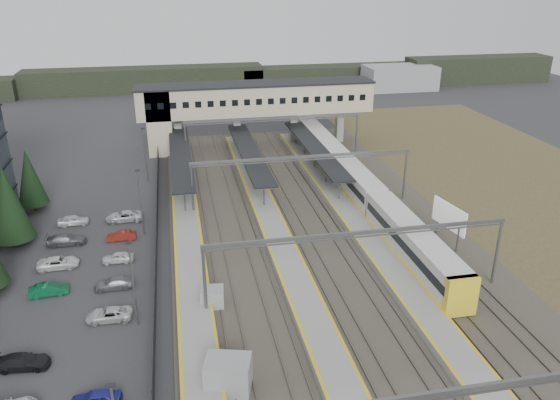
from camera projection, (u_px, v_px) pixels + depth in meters
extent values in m
plane|color=#2B2B2D|center=(221.00, 270.00, 56.44)|extent=(220.00, 220.00, 0.00)
cylinder|color=black|center=(16.00, 241.00, 61.29)|extent=(0.44, 0.44, 1.20)
cone|color=black|center=(8.00, 203.00, 59.48)|extent=(4.42, 4.42, 8.50)
cylinder|color=black|center=(35.00, 206.00, 70.33)|extent=(0.44, 0.44, 1.20)
cone|color=black|center=(30.00, 177.00, 68.78)|extent=(3.74, 3.74, 7.20)
imported|color=black|center=(23.00, 362.00, 42.29)|extent=(4.21, 2.00, 1.18)
imported|color=#0B5531|center=(49.00, 290.00, 51.88)|extent=(3.70, 1.61, 1.18)
imported|color=silver|center=(58.00, 263.00, 56.68)|extent=(4.28, 2.15, 1.16)
imported|color=#4E5057|center=(66.00, 240.00, 61.45)|extent=(4.35, 1.81, 1.26)
imported|color=silver|center=(73.00, 220.00, 66.24)|extent=(3.77, 1.75, 1.25)
imported|color=navy|center=(96.00, 399.00, 38.58)|extent=(3.66, 1.64, 1.22)
imported|color=silver|center=(109.00, 314.00, 48.18)|extent=(4.13, 2.08, 1.12)
imported|color=slate|center=(114.00, 283.00, 52.98)|extent=(3.83, 1.60, 1.10)
imported|color=silver|center=(118.00, 257.00, 57.76)|extent=(3.38, 1.50, 1.13)
imported|color=maroon|center=(121.00, 236.00, 62.56)|extent=(3.37, 1.18, 1.11)
imported|color=silver|center=(124.00, 216.00, 67.33)|extent=(4.56, 2.21, 1.25)
cube|color=black|center=(110.00, 385.00, 29.29)|extent=(0.50, 0.25, 0.15)
cylinder|color=slate|center=(133.00, 285.00, 46.21)|extent=(0.16, 0.16, 8.00)
cube|color=black|center=(128.00, 243.00, 44.67)|extent=(0.50, 0.25, 0.15)
cylinder|color=slate|center=(141.00, 203.00, 62.49)|extent=(0.16, 0.16, 8.00)
cube|color=black|center=(137.00, 170.00, 60.94)|extent=(0.50, 0.25, 0.15)
cylinder|color=slate|center=(145.00, 155.00, 78.77)|extent=(0.16, 0.16, 8.00)
cube|color=black|center=(143.00, 128.00, 77.22)|extent=(0.50, 0.25, 0.15)
cube|color=#26282B|center=(156.00, 245.00, 59.40)|extent=(0.08, 90.00, 2.00)
cube|color=gray|center=(228.00, 375.00, 39.72)|extent=(3.81, 3.20, 2.73)
cube|color=gray|center=(212.00, 298.00, 49.86)|extent=(2.29, 1.97, 1.94)
cube|color=#322D26|center=(320.00, 238.00, 63.08)|extent=(34.00, 90.00, 0.20)
cube|color=#59544C|center=(210.00, 246.00, 60.72)|extent=(0.08, 90.00, 0.14)
cube|color=#59544C|center=(223.00, 245.00, 60.98)|extent=(0.08, 90.00, 0.14)
cube|color=#59544C|center=(245.00, 243.00, 61.44)|extent=(0.08, 90.00, 0.14)
cube|color=#59544C|center=(258.00, 242.00, 61.70)|extent=(0.08, 90.00, 0.14)
cube|color=#59544C|center=(297.00, 238.00, 62.52)|extent=(0.08, 90.00, 0.14)
cube|color=#59544C|center=(309.00, 237.00, 62.78)|extent=(0.08, 90.00, 0.14)
cube|color=#59544C|center=(331.00, 235.00, 63.24)|extent=(0.08, 90.00, 0.14)
cube|color=#59544C|center=(343.00, 234.00, 63.50)|extent=(0.08, 90.00, 0.14)
cube|color=#59544C|center=(380.00, 231.00, 64.32)|extent=(0.08, 90.00, 0.14)
cube|color=#59544C|center=(391.00, 230.00, 64.58)|extent=(0.08, 90.00, 0.14)
cube|color=#59544C|center=(411.00, 228.00, 65.04)|extent=(0.08, 90.00, 0.14)
cube|color=#59544C|center=(423.00, 227.00, 65.30)|extent=(0.08, 90.00, 0.14)
cube|color=gray|center=(189.00, 247.00, 60.24)|extent=(3.20, 82.00, 0.90)
cube|color=gold|center=(175.00, 244.00, 59.80)|extent=(0.25, 82.00, 0.02)
cube|color=gold|center=(202.00, 242.00, 60.33)|extent=(0.25, 82.00, 0.02)
cube|color=gray|center=(278.00, 239.00, 62.04)|extent=(3.20, 82.00, 0.90)
cube|color=gold|center=(265.00, 236.00, 61.61)|extent=(0.25, 82.00, 0.02)
cube|color=gold|center=(290.00, 234.00, 62.13)|extent=(0.25, 82.00, 0.02)
cube|color=gray|center=(361.00, 231.00, 63.85)|extent=(3.20, 82.00, 0.90)
cube|color=gold|center=(350.00, 229.00, 63.41)|extent=(0.25, 82.00, 0.02)
cube|color=gold|center=(373.00, 227.00, 63.93)|extent=(0.25, 82.00, 0.02)
cube|color=black|center=(181.00, 155.00, 78.76)|extent=(3.00, 30.00, 0.25)
cube|color=slate|center=(181.00, 156.00, 78.82)|extent=(3.10, 30.00, 0.12)
cylinder|color=slate|center=(185.00, 200.00, 67.63)|extent=(0.20, 0.20, 3.10)
cylinder|color=slate|center=(183.00, 181.00, 73.50)|extent=(0.20, 0.20, 3.10)
cylinder|color=slate|center=(181.00, 166.00, 79.38)|extent=(0.20, 0.20, 3.10)
cylinder|color=slate|center=(180.00, 152.00, 85.26)|extent=(0.20, 0.20, 3.10)
cylinder|color=slate|center=(179.00, 141.00, 91.14)|extent=(0.20, 0.20, 3.10)
cube|color=black|center=(249.00, 151.00, 80.56)|extent=(3.00, 30.00, 0.25)
cube|color=slate|center=(249.00, 152.00, 80.62)|extent=(3.10, 30.00, 0.12)
cylinder|color=slate|center=(264.00, 194.00, 69.43)|extent=(0.20, 0.20, 3.10)
cylinder|color=slate|center=(256.00, 176.00, 75.31)|extent=(0.20, 0.20, 3.10)
cylinder|color=slate|center=(249.00, 162.00, 81.18)|extent=(0.20, 0.20, 3.10)
cylinder|color=slate|center=(243.00, 149.00, 87.06)|extent=(0.20, 0.20, 3.10)
cylinder|color=slate|center=(238.00, 137.00, 92.94)|extent=(0.20, 0.20, 3.10)
cube|color=black|center=(315.00, 147.00, 82.36)|extent=(3.00, 30.00, 0.25)
cube|color=slate|center=(315.00, 148.00, 82.42)|extent=(3.10, 30.00, 0.12)
cylinder|color=slate|center=(339.00, 188.00, 71.23)|extent=(0.20, 0.20, 3.10)
cylinder|color=slate|center=(326.00, 172.00, 77.11)|extent=(0.20, 0.20, 3.10)
cylinder|color=slate|center=(314.00, 157.00, 82.98)|extent=(0.20, 0.20, 3.10)
cylinder|color=slate|center=(304.00, 145.00, 88.86)|extent=(0.20, 0.20, 3.10)
cylinder|color=slate|center=(296.00, 134.00, 94.74)|extent=(0.20, 0.20, 3.10)
cube|color=tan|center=(256.00, 99.00, 93.02)|extent=(40.00, 6.00, 5.00)
cube|color=black|center=(256.00, 84.00, 92.03)|extent=(40.40, 6.40, 0.30)
cube|color=tan|center=(159.00, 121.00, 91.21)|extent=(4.00, 6.00, 11.00)
cube|color=black|center=(148.00, 107.00, 87.00)|extent=(1.00, 0.06, 1.00)
cube|color=black|center=(161.00, 106.00, 87.36)|extent=(1.00, 0.06, 1.00)
cube|color=black|center=(173.00, 106.00, 87.72)|extent=(1.00, 0.06, 1.00)
cube|color=black|center=(186.00, 105.00, 88.08)|extent=(1.00, 0.06, 1.00)
cube|color=black|center=(198.00, 105.00, 88.44)|extent=(1.00, 0.06, 1.00)
cube|color=black|center=(211.00, 104.00, 88.81)|extent=(1.00, 0.06, 1.00)
cube|color=black|center=(223.00, 103.00, 89.17)|extent=(1.00, 0.06, 1.00)
cube|color=black|center=(235.00, 103.00, 89.53)|extent=(1.00, 0.06, 1.00)
cube|color=black|center=(247.00, 102.00, 89.89)|extent=(1.00, 0.06, 1.00)
cube|color=black|center=(259.00, 102.00, 90.25)|extent=(1.00, 0.06, 1.00)
cube|color=black|center=(271.00, 101.00, 90.61)|extent=(1.00, 0.06, 1.00)
cube|color=black|center=(283.00, 101.00, 90.97)|extent=(1.00, 0.06, 1.00)
cube|color=black|center=(294.00, 100.00, 91.33)|extent=(1.00, 0.06, 1.00)
cube|color=black|center=(306.00, 100.00, 91.69)|extent=(1.00, 0.06, 1.00)
cube|color=black|center=(317.00, 99.00, 92.05)|extent=(1.00, 0.06, 1.00)
cube|color=black|center=(329.00, 99.00, 92.41)|extent=(1.00, 0.06, 1.00)
cube|color=black|center=(340.00, 98.00, 92.77)|extent=(1.00, 0.06, 1.00)
cube|color=black|center=(351.00, 98.00, 93.13)|extent=(1.00, 0.06, 1.00)
cube|color=black|center=(363.00, 97.00, 93.49)|extent=(1.00, 0.06, 1.00)
cube|color=gray|center=(169.00, 135.00, 92.44)|extent=(1.20, 1.60, 6.00)
cube|color=gray|center=(178.00, 134.00, 92.71)|extent=(1.20, 1.60, 6.00)
cube|color=gray|center=(237.00, 131.00, 94.51)|extent=(1.20, 1.60, 6.00)
cube|color=gray|center=(293.00, 128.00, 96.32)|extent=(1.20, 1.60, 6.00)
cube|color=gray|center=(339.00, 126.00, 97.85)|extent=(1.20, 1.60, 6.00)
cube|color=slate|center=(477.00, 388.00, 30.57)|extent=(28.40, 0.25, 0.35)
cube|color=slate|center=(476.00, 393.00, 30.72)|extent=(28.40, 0.12, 0.12)
cylinder|color=slate|center=(205.00, 283.00, 47.49)|extent=(0.28, 0.28, 7.00)
cylinder|color=slate|center=(497.00, 253.00, 52.53)|extent=(0.28, 0.28, 7.00)
cube|color=slate|center=(360.00, 233.00, 48.65)|extent=(28.40, 0.25, 0.35)
cube|color=slate|center=(360.00, 237.00, 48.81)|extent=(28.40, 0.12, 0.12)
cylinder|color=slate|center=(192.00, 191.00, 67.38)|extent=(0.28, 0.28, 7.00)
cylinder|color=slate|center=(405.00, 176.00, 72.42)|extent=(0.28, 0.28, 7.00)
cube|color=slate|center=(303.00, 157.00, 68.55)|extent=(28.40, 0.25, 0.35)
cube|color=slate|center=(303.00, 160.00, 68.70)|extent=(28.40, 0.12, 0.12)
cylinder|color=slate|center=(186.00, 144.00, 85.47)|extent=(0.28, 0.28, 7.00)
cylinder|color=slate|center=(356.00, 135.00, 90.51)|extent=(0.28, 0.28, 7.00)
cube|color=slate|center=(274.00, 118.00, 86.63)|extent=(28.40, 0.25, 0.35)
cube|color=slate|center=(274.00, 121.00, 86.79)|extent=(28.40, 0.12, 0.12)
cube|color=silver|center=(413.00, 244.00, 57.01)|extent=(2.93, 20.33, 3.77)
cube|color=black|center=(413.00, 241.00, 56.84)|extent=(2.99, 19.73, 0.94)
cube|color=slate|center=(412.00, 258.00, 57.63)|extent=(2.51, 18.93, 0.52)
cube|color=silver|center=(351.00, 176.00, 75.94)|extent=(2.93, 20.33, 3.77)
cube|color=black|center=(351.00, 173.00, 75.77)|extent=(2.99, 19.73, 0.94)
cube|color=slate|center=(350.00, 187.00, 76.56)|extent=(2.51, 18.93, 0.52)
cube|color=silver|center=(313.00, 135.00, 94.87)|extent=(2.93, 20.33, 3.77)
cube|color=black|center=(313.00, 133.00, 94.70)|extent=(2.99, 19.73, 0.94)
cube|color=slate|center=(313.00, 144.00, 95.49)|extent=(2.51, 18.93, 0.52)
cube|color=gold|center=(461.00, 296.00, 47.90)|extent=(2.95, 0.90, 3.77)
cylinder|color=slate|center=(457.00, 241.00, 59.20)|extent=(0.20, 0.20, 3.06)
cylinder|color=slate|center=(438.00, 223.00, 63.49)|extent=(0.20, 0.20, 3.06)
cube|color=white|center=(449.00, 216.00, 60.62)|extent=(1.10, 5.69, 2.87)
cube|color=black|center=(145.00, 80.00, 139.38)|extent=(60.00, 8.00, 6.00)
cube|color=black|center=(333.00, 75.00, 148.58)|extent=(50.00, 8.00, 5.00)
cube|color=black|center=(477.00, 69.00, 150.87)|extent=(40.00, 8.00, 7.00)
cube|color=gray|center=(399.00, 78.00, 142.04)|extent=(18.00, 10.00, 6.00)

